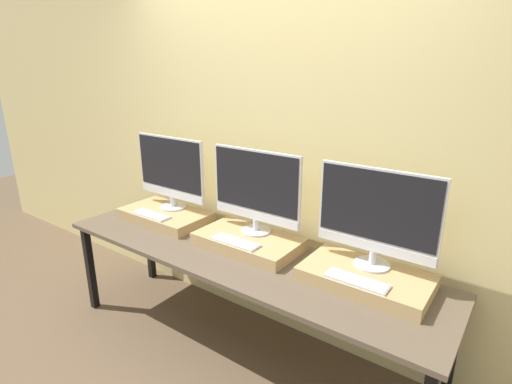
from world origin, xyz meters
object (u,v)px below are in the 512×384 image
keyboard_left (151,215)px  keyboard_center (236,242)px  monitor_center (256,189)px  monitor_right (377,215)px  monitor_left (171,170)px  keyboard_right (357,281)px

keyboard_left → keyboard_center: size_ratio=1.00×
monitor_center → keyboard_left: bearing=-164.8°
monitor_center → monitor_right: (0.80, 0.00, 0.00)m
monitor_left → keyboard_left: bearing=-90.0°
keyboard_left → keyboard_right: size_ratio=1.00×
monitor_center → keyboard_center: monitor_center is taller
monitor_left → monitor_right: 1.59m
keyboard_right → keyboard_center: bearing=180.0°
keyboard_left → monitor_center: size_ratio=0.50×
monitor_center → monitor_right: size_ratio=1.00×
keyboard_left → keyboard_right: 1.59m
keyboard_center → monitor_right: bearing=15.2°
monitor_center → keyboard_center: bearing=-90.0°
keyboard_center → monitor_left: bearing=164.8°
keyboard_center → monitor_right: size_ratio=0.50×
keyboard_left → keyboard_center: (0.80, 0.00, 0.00)m
monitor_left → keyboard_right: monitor_left is taller
monitor_left → monitor_center: size_ratio=1.00×
monitor_right → monitor_center: bearing=180.0°
monitor_left → keyboard_right: 1.64m
keyboard_left → monitor_center: 0.88m
monitor_left → keyboard_center: monitor_left is taller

